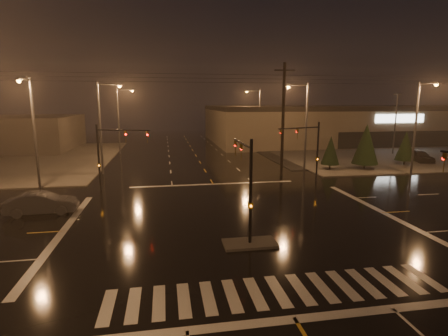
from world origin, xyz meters
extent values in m
plane|color=black|center=(0.00, 0.00, 0.00)|extent=(140.00, 140.00, 0.00)
cube|color=#403E39|center=(30.00, 30.00, 0.06)|extent=(36.00, 36.00, 0.12)
cube|color=#403E39|center=(0.00, -4.00, 0.07)|extent=(3.00, 1.60, 0.15)
cube|color=beige|center=(0.00, -9.00, 0.01)|extent=(15.00, 2.60, 0.01)
cube|color=beige|center=(0.00, -11.00, 0.01)|extent=(16.00, 0.50, 0.01)
cube|color=beige|center=(0.00, 11.00, 0.01)|extent=(16.00, 0.50, 0.01)
cube|color=black|center=(35.00, 28.00, 0.04)|extent=(50.00, 24.00, 0.08)
cube|color=#776955|center=(35.00, 46.00, 3.50)|extent=(60.00, 28.00, 7.00)
cube|color=black|center=(35.00, 46.00, 6.80)|extent=(60.20, 28.20, 0.80)
cube|color=white|center=(35.00, 31.90, 5.20)|extent=(9.00, 0.20, 1.40)
cube|color=black|center=(35.00, 31.95, 1.60)|extent=(22.00, 0.15, 2.80)
cylinder|color=black|center=(0.00, -4.00, 3.00)|extent=(0.18, 0.18, 6.00)
cylinder|color=black|center=(0.00, -1.75, 5.50)|extent=(0.12, 4.50, 0.12)
imported|color=#594707|center=(0.00, 0.27, 5.45)|extent=(0.16, 0.20, 1.00)
cube|color=#594707|center=(0.00, -4.00, 2.30)|extent=(0.25, 0.18, 0.35)
cylinder|color=black|center=(10.50, 10.50, 3.00)|extent=(0.18, 0.18, 6.00)
cylinder|color=black|center=(8.15, 9.64, 5.50)|extent=(4.74, 1.82, 0.12)
imported|color=#594707|center=(6.04, 8.88, 5.45)|extent=(0.24, 0.22, 1.00)
cube|color=#594707|center=(10.50, 10.50, 2.30)|extent=(0.25, 0.18, 0.35)
cylinder|color=black|center=(-10.50, 10.50, 3.00)|extent=(0.18, 0.18, 6.00)
cylinder|color=black|center=(-8.15, 9.64, 5.50)|extent=(4.74, 1.82, 0.12)
imported|color=#594707|center=(-6.04, 8.88, 5.45)|extent=(0.24, 0.22, 1.00)
cube|color=#594707|center=(-10.50, 10.50, 2.30)|extent=(0.25, 0.18, 0.35)
imported|color=#594707|center=(9.20, -6.93, 5.45)|extent=(0.22, 0.24, 1.00)
cylinder|color=#38383A|center=(-11.50, 18.00, 5.00)|extent=(0.24, 0.24, 10.00)
cylinder|color=#38383A|center=(-10.30, 18.00, 9.80)|extent=(2.40, 0.14, 0.14)
cube|color=#38383A|center=(-9.20, 18.00, 9.75)|extent=(0.70, 0.30, 0.18)
sphere|color=orange|center=(-9.20, 18.00, 9.62)|extent=(0.32, 0.32, 0.32)
cylinder|color=#38383A|center=(-11.50, 34.00, 5.00)|extent=(0.24, 0.24, 10.00)
cylinder|color=#38383A|center=(-10.30, 34.00, 9.80)|extent=(2.40, 0.14, 0.14)
cube|color=#38383A|center=(-9.20, 34.00, 9.75)|extent=(0.70, 0.30, 0.18)
sphere|color=orange|center=(-9.20, 34.00, 9.62)|extent=(0.32, 0.32, 0.32)
cylinder|color=#38383A|center=(11.50, 16.00, 5.00)|extent=(0.24, 0.24, 10.00)
cylinder|color=#38383A|center=(10.30, 16.00, 9.80)|extent=(2.40, 0.14, 0.14)
cube|color=#38383A|center=(9.20, 16.00, 9.75)|extent=(0.70, 0.30, 0.18)
sphere|color=orange|center=(9.20, 16.00, 9.62)|extent=(0.32, 0.32, 0.32)
cylinder|color=#38383A|center=(11.50, 36.00, 5.00)|extent=(0.24, 0.24, 10.00)
cylinder|color=#38383A|center=(10.30, 36.00, 9.80)|extent=(2.40, 0.14, 0.14)
cube|color=#38383A|center=(9.20, 36.00, 9.75)|extent=(0.70, 0.30, 0.18)
sphere|color=orange|center=(9.20, 36.00, 9.62)|extent=(0.32, 0.32, 0.32)
cylinder|color=#38383A|center=(-16.00, 11.50, 5.00)|extent=(0.24, 0.24, 10.00)
cylinder|color=#38383A|center=(-16.00, 10.30, 9.80)|extent=(0.14, 2.40, 0.14)
cube|color=#38383A|center=(-16.00, 9.20, 9.75)|extent=(0.30, 0.70, 0.18)
sphere|color=orange|center=(-16.00, 9.20, 9.62)|extent=(0.32, 0.32, 0.32)
cylinder|color=#38383A|center=(22.00, 11.50, 5.00)|extent=(0.24, 0.24, 10.00)
cylinder|color=#38383A|center=(22.00, 10.30, 9.80)|extent=(0.14, 2.40, 0.14)
cube|color=#38383A|center=(22.00, 9.20, 9.75)|extent=(0.30, 0.70, 0.18)
sphere|color=orange|center=(22.00, 9.20, 9.62)|extent=(0.32, 0.32, 0.32)
cylinder|color=black|center=(8.00, 14.00, 6.00)|extent=(0.32, 0.32, 12.00)
cube|color=black|center=(8.00, 14.00, 11.20)|extent=(2.20, 0.12, 0.12)
cylinder|color=black|center=(14.65, 15.95, 0.35)|extent=(0.18, 0.18, 0.70)
cone|color=black|center=(14.65, 15.95, 2.37)|extent=(2.13, 2.13, 3.34)
cylinder|color=black|center=(18.87, 15.54, 0.35)|extent=(0.18, 0.18, 0.70)
cone|color=black|center=(18.87, 15.54, 3.07)|extent=(3.03, 3.03, 4.73)
cylinder|color=black|center=(25.32, 17.11, 0.35)|extent=(0.18, 0.18, 0.70)
cone|color=black|center=(25.32, 17.11, 2.55)|extent=(2.37, 2.37, 3.70)
imported|color=black|center=(29.07, 19.10, 0.82)|extent=(2.55, 5.00, 1.63)
imported|color=#505257|center=(-13.42, 3.93, 0.79)|extent=(4.93, 2.08, 1.58)
camera|label=1|loc=(-4.57, -22.06, 7.93)|focal=28.00mm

